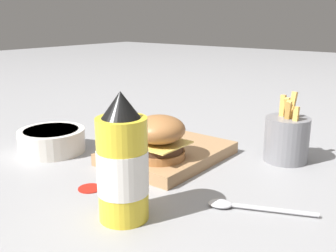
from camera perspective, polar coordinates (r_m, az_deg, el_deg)
The scene contains 8 objects.
ground_plane at distance 0.86m, azimuth 0.20°, elevation -5.22°, with size 6.00×6.00×0.00m, color gray.
serving_board at distance 0.87m, azimuth -0.00°, elevation -3.98°, with size 0.27×0.20×0.03m.
burger at distance 0.79m, azimuth -1.30°, elevation -1.58°, with size 0.11×0.11×0.09m.
ketchup_bottle at distance 0.60m, azimuth -6.61°, elevation -5.58°, with size 0.08×0.08×0.20m.
fries_basket at distance 0.89m, azimuth 16.84°, elevation -1.70°, with size 0.09×0.09×0.15m.
side_bowl at distance 0.96m, azimuth -16.50°, elevation -1.95°, with size 0.15×0.15×0.05m.
spoon at distance 0.67m, azimuth 10.12°, elevation -11.32°, with size 0.09×0.17×0.01m.
ketchup_puddle at distance 0.74m, azimuth -11.28°, elevation -8.80°, with size 0.04×0.04×0.00m.
Camera 1 is at (-0.64, -0.49, 0.31)m, focal length 42.00 mm.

